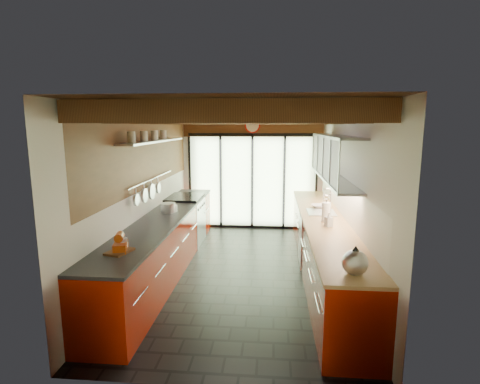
{
  "coord_description": "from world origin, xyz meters",
  "views": [
    {
      "loc": [
        0.45,
        -5.75,
        2.35
      ],
      "look_at": [
        -0.08,
        0.4,
        1.25
      ],
      "focal_mm": 28.0,
      "sensor_mm": 36.0,
      "label": 1
    }
  ],
  "objects_px": {
    "kettle": "(355,261)",
    "paper_towel": "(326,212)",
    "stand_mixer": "(121,244)",
    "soap_bottle": "(329,220)",
    "bowl": "(318,206)"
  },
  "relations": [
    {
      "from": "soap_bottle",
      "to": "bowl",
      "type": "xyz_separation_m",
      "value": [
        0.0,
        1.24,
        -0.07
      ]
    },
    {
      "from": "kettle",
      "to": "paper_towel",
      "type": "height_order",
      "value": "paper_towel"
    },
    {
      "from": "paper_towel",
      "to": "stand_mixer",
      "type": "bearing_deg",
      "value": -147.97
    },
    {
      "from": "kettle",
      "to": "bowl",
      "type": "height_order",
      "value": "kettle"
    },
    {
      "from": "paper_towel",
      "to": "bowl",
      "type": "bearing_deg",
      "value": 90.0
    },
    {
      "from": "stand_mixer",
      "to": "paper_towel",
      "type": "relative_size",
      "value": 0.81
    },
    {
      "from": "stand_mixer",
      "to": "soap_bottle",
      "type": "relative_size",
      "value": 1.36
    },
    {
      "from": "paper_towel",
      "to": "soap_bottle",
      "type": "distance_m",
      "value": 0.3
    },
    {
      "from": "kettle",
      "to": "paper_towel",
      "type": "xyz_separation_m",
      "value": [
        0.0,
        2.03,
        0.01
      ]
    },
    {
      "from": "soap_bottle",
      "to": "bowl",
      "type": "distance_m",
      "value": 1.25
    },
    {
      "from": "kettle",
      "to": "paper_towel",
      "type": "relative_size",
      "value": 0.94
    },
    {
      "from": "kettle",
      "to": "bowl",
      "type": "relative_size",
      "value": 1.36
    },
    {
      "from": "stand_mixer",
      "to": "bowl",
      "type": "relative_size",
      "value": 1.17
    },
    {
      "from": "paper_towel",
      "to": "bowl",
      "type": "height_order",
      "value": "paper_towel"
    },
    {
      "from": "stand_mixer",
      "to": "soap_bottle",
      "type": "bearing_deg",
      "value": 27.03
    }
  ]
}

